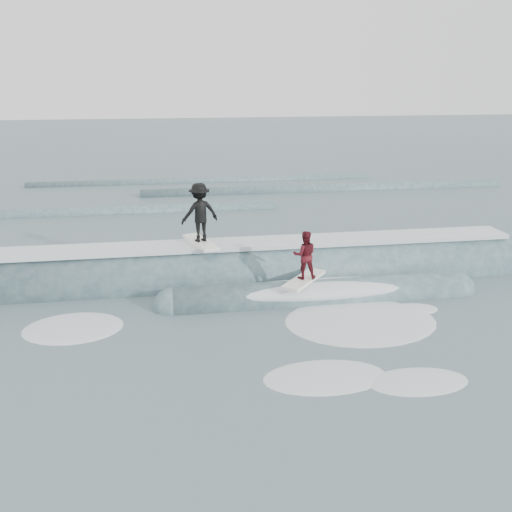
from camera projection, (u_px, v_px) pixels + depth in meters
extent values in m
plane|color=#3E545B|center=(270.00, 319.00, 16.17)|extent=(160.00, 160.00, 0.00)
cylinder|color=#354F59|center=(251.00, 278.00, 19.43)|extent=(20.94, 2.32, 2.32)
cylinder|color=#354F59|center=(320.00, 299.00, 17.64)|extent=(9.00, 1.21, 1.21)
sphere|color=#354F59|center=(173.00, 308.00, 16.95)|extent=(1.21, 1.21, 1.21)
sphere|color=#354F59|center=(455.00, 290.00, 18.32)|extent=(1.21, 1.21, 1.21)
cube|color=silver|center=(251.00, 243.00, 19.06)|extent=(18.00, 1.30, 0.14)
ellipsoid|color=silver|center=(320.00, 290.00, 17.55)|extent=(7.60, 1.30, 0.60)
cube|color=white|center=(201.00, 242.00, 18.77)|extent=(1.13, 2.07, 0.10)
imported|color=black|center=(200.00, 212.00, 18.46)|extent=(1.40, 1.05, 1.92)
cube|color=white|center=(304.00, 280.00, 17.36)|extent=(1.70, 1.89, 0.10)
imported|color=#460D13|center=(305.00, 255.00, 17.12)|extent=(0.77, 0.63, 1.48)
ellipsoid|color=silver|center=(325.00, 377.00, 13.06)|extent=(2.53, 1.72, 0.10)
ellipsoid|color=silver|center=(410.00, 310.00, 16.81)|extent=(1.87, 1.27, 0.10)
ellipsoid|color=silver|center=(418.00, 382.00, 12.86)|extent=(2.48, 1.69, 0.10)
ellipsoid|color=silver|center=(73.00, 328.00, 15.59)|extent=(3.08, 2.10, 0.10)
ellipsoid|color=silver|center=(360.00, 321.00, 16.03)|extent=(4.15, 2.83, 0.10)
cylinder|color=#354F59|center=(57.00, 215.00, 28.10)|extent=(22.00, 0.70, 0.70)
cylinder|color=#354F59|center=(327.00, 190.00, 34.15)|extent=(22.00, 0.80, 0.80)
cylinder|color=#354F59|center=(204.00, 182.00, 36.83)|extent=(22.00, 0.60, 0.60)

